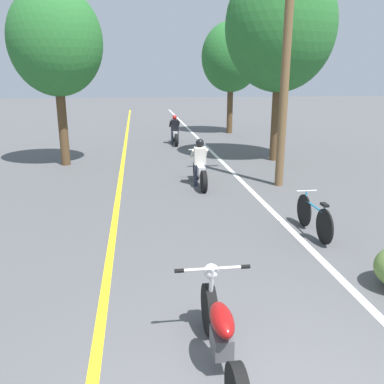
{
  "coord_description": "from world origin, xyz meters",
  "views": [
    {
      "loc": [
        -1.14,
        -2.84,
        3.12
      ],
      "look_at": [
        -0.1,
        4.83,
        0.9
      ],
      "focal_mm": 38.0,
      "sensor_mm": 36.0,
      "label": 1
    }
  ],
  "objects_px": {
    "roadside_tree_left": "(56,42)",
    "motorcycle_rider_far": "(175,133)",
    "roadside_tree_right_far": "(231,57)",
    "roadside_tree_right_near": "(281,27)",
    "utility_pole": "(286,60)",
    "bicycle_parked": "(314,217)",
    "motorcycle_foreground": "(221,335)",
    "motorcycle_rider_lead": "(200,168)"
  },
  "relations": [
    {
      "from": "roadside_tree_left",
      "to": "motorcycle_rider_far",
      "type": "bearing_deg",
      "value": 43.44
    },
    {
      "from": "roadside_tree_right_far",
      "to": "motorcycle_rider_far",
      "type": "relative_size",
      "value": 3.04
    },
    {
      "from": "roadside_tree_right_near",
      "to": "utility_pole",
      "type": "bearing_deg",
      "value": -106.33
    },
    {
      "from": "bicycle_parked",
      "to": "roadside_tree_right_far",
      "type": "bearing_deg",
      "value": 83.59
    },
    {
      "from": "roadside_tree_right_near",
      "to": "motorcycle_foreground",
      "type": "bearing_deg",
      "value": -111.42
    },
    {
      "from": "motorcycle_rider_far",
      "to": "roadside_tree_right_near",
      "type": "bearing_deg",
      "value": -51.82
    },
    {
      "from": "motorcycle_rider_lead",
      "to": "motorcycle_foreground",
      "type": "bearing_deg",
      "value": -97.12
    },
    {
      "from": "roadside_tree_right_far",
      "to": "motorcycle_foreground",
      "type": "bearing_deg",
      "value": -103.07
    },
    {
      "from": "roadside_tree_right_near",
      "to": "bicycle_parked",
      "type": "distance_m",
      "value": 8.84
    },
    {
      "from": "roadside_tree_left",
      "to": "motorcycle_rider_lead",
      "type": "xyz_separation_m",
      "value": [
        4.39,
        -3.52,
        -3.68
      ]
    },
    {
      "from": "motorcycle_foreground",
      "to": "motorcycle_rider_far",
      "type": "bearing_deg",
      "value": 86.44
    },
    {
      "from": "utility_pole",
      "to": "roadside_tree_right_far",
      "type": "relative_size",
      "value": 1.15
    },
    {
      "from": "bicycle_parked",
      "to": "motorcycle_rider_lead",
      "type": "bearing_deg",
      "value": 112.42
    },
    {
      "from": "motorcycle_foreground",
      "to": "bicycle_parked",
      "type": "distance_m",
      "value": 4.52
    },
    {
      "from": "roadside_tree_right_near",
      "to": "roadside_tree_right_far",
      "type": "bearing_deg",
      "value": 89.8
    },
    {
      "from": "utility_pole",
      "to": "motorcycle_foreground",
      "type": "bearing_deg",
      "value": -113.79
    },
    {
      "from": "motorcycle_rider_lead",
      "to": "bicycle_parked",
      "type": "relative_size",
      "value": 1.23
    },
    {
      "from": "utility_pole",
      "to": "bicycle_parked",
      "type": "bearing_deg",
      "value": -99.15
    },
    {
      "from": "motorcycle_foreground",
      "to": "bicycle_parked",
      "type": "bearing_deg",
      "value": 53.71
    },
    {
      "from": "utility_pole",
      "to": "bicycle_parked",
      "type": "distance_m",
      "value": 4.99
    },
    {
      "from": "motorcycle_rider_lead",
      "to": "motorcycle_rider_far",
      "type": "relative_size",
      "value": 1.06
    },
    {
      "from": "roadside_tree_right_far",
      "to": "roadside_tree_left",
      "type": "distance_m",
      "value": 10.89
    },
    {
      "from": "motorcycle_rider_far",
      "to": "motorcycle_foreground",
      "type": "bearing_deg",
      "value": -93.56
    },
    {
      "from": "motorcycle_rider_lead",
      "to": "motorcycle_rider_far",
      "type": "distance_m",
      "value": 7.66
    },
    {
      "from": "roadside_tree_right_near",
      "to": "roadside_tree_right_far",
      "type": "xyz_separation_m",
      "value": [
        0.03,
        7.77,
        -0.71
      ]
    },
    {
      "from": "motorcycle_foreground",
      "to": "motorcycle_rider_lead",
      "type": "xyz_separation_m",
      "value": [
        0.97,
        7.77,
        0.1
      ]
    },
    {
      "from": "roadside_tree_right_far",
      "to": "motorcycle_rider_lead",
      "type": "xyz_separation_m",
      "value": [
        -3.41,
        -11.11,
        -3.56
      ]
    },
    {
      "from": "motorcycle_rider_lead",
      "to": "utility_pole",
      "type": "bearing_deg",
      "value": -7.59
    },
    {
      "from": "roadside_tree_right_far",
      "to": "roadside_tree_left",
      "type": "height_order",
      "value": "roadside_tree_left"
    },
    {
      "from": "motorcycle_rider_far",
      "to": "bicycle_parked",
      "type": "relative_size",
      "value": 1.17
    },
    {
      "from": "roadside_tree_right_near",
      "to": "roadside_tree_left",
      "type": "height_order",
      "value": "roadside_tree_right_near"
    },
    {
      "from": "roadside_tree_right_near",
      "to": "roadside_tree_right_far",
      "type": "distance_m",
      "value": 7.8
    },
    {
      "from": "utility_pole",
      "to": "roadside_tree_left",
      "type": "distance_m",
      "value": 7.75
    },
    {
      "from": "utility_pole",
      "to": "roadside_tree_left",
      "type": "bearing_deg",
      "value": 150.29
    },
    {
      "from": "motorcycle_rider_far",
      "to": "utility_pole",
      "type": "bearing_deg",
      "value": -73.71
    },
    {
      "from": "roadside_tree_right_far",
      "to": "motorcycle_foreground",
      "type": "xyz_separation_m",
      "value": [
        -4.38,
        -18.88,
        -3.66
      ]
    },
    {
      "from": "motorcycle_foreground",
      "to": "roadside_tree_right_far",
      "type": "bearing_deg",
      "value": 76.93
    },
    {
      "from": "motorcycle_rider_far",
      "to": "bicycle_parked",
      "type": "bearing_deg",
      "value": -81.73
    },
    {
      "from": "roadside_tree_left",
      "to": "motorcycle_foreground",
      "type": "relative_size",
      "value": 2.86
    },
    {
      "from": "motorcycle_rider_lead",
      "to": "motorcycle_rider_far",
      "type": "height_order",
      "value": "motorcycle_rider_lead"
    },
    {
      "from": "roadside_tree_right_near",
      "to": "motorcycle_rider_lead",
      "type": "height_order",
      "value": "roadside_tree_right_near"
    },
    {
      "from": "roadside_tree_right_far",
      "to": "motorcycle_rider_far",
      "type": "height_order",
      "value": "roadside_tree_right_far"
    }
  ]
}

